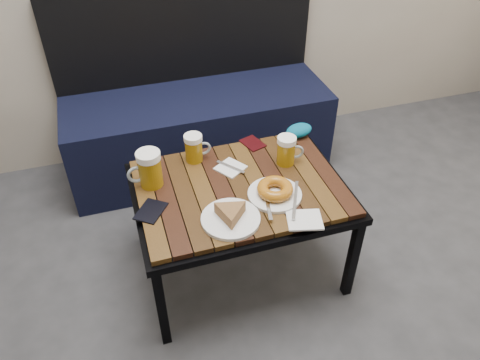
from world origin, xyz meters
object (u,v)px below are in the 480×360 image
object	(u,v)px
beer_mug_right	(287,150)
passport_burgundy	(253,143)
beer_mug_left	(149,169)
passport_navy	(151,211)
plate_pie	(231,215)
knit_pouch	(299,130)
bench	(198,123)
cafe_table	(240,194)
beer_mug_centre	(194,148)
plate_bagel	(275,191)

from	to	relation	value
beer_mug_right	passport_burgundy	bearing A→B (deg)	127.23
beer_mug_left	passport_navy	world-z (taller)	beer_mug_left
plate_pie	knit_pouch	distance (m)	0.63
beer_mug_left	passport_burgundy	xyz separation A→B (m)	(0.47, 0.15, -0.07)
bench	cafe_table	world-z (taller)	bench
passport_navy	cafe_table	bearing A→B (deg)	43.77
cafe_table	beer_mug_right	size ratio (longest dim) A/B	6.67
beer_mug_right	knit_pouch	bearing A→B (deg)	63.18
passport_burgundy	knit_pouch	size ratio (longest dim) A/B	0.84
beer_mug_centre	passport_burgundy	size ratio (longest dim) A/B	1.14
beer_mug_right	passport_navy	xyz separation A→B (m)	(-0.59, -0.13, -0.06)
bench	plate_bagel	distance (m)	0.95
passport_navy	bench	bearing A→B (deg)	103.30
beer_mug_centre	plate_pie	xyz separation A→B (m)	(0.04, -0.40, -0.04)
cafe_table	plate_bagel	xyz separation A→B (m)	(0.11, -0.10, 0.07)
beer_mug_centre	passport_navy	size ratio (longest dim) A/B	1.01
beer_mug_right	knit_pouch	xyz separation A→B (m)	(0.13, 0.17, -0.04)
passport_navy	knit_pouch	bearing A→B (deg)	59.54
beer_mug_right	plate_pie	world-z (taller)	beer_mug_right
bench	passport_burgundy	size ratio (longest dim) A/B	13.10
bench	passport_navy	world-z (taller)	bench
bench	beer_mug_centre	world-z (taller)	bench
knit_pouch	passport_burgundy	bearing A→B (deg)	180.00
beer_mug_right	plate_bagel	size ratio (longest dim) A/B	0.48
beer_mug_centre	passport_navy	world-z (taller)	beer_mug_centre
passport_burgundy	knit_pouch	world-z (taller)	knit_pouch
plate_pie	plate_bagel	distance (m)	0.21
bench	beer_mug_left	bearing A→B (deg)	-115.96
plate_bagel	knit_pouch	size ratio (longest dim) A/B	2.07
beer_mug_centre	knit_pouch	world-z (taller)	beer_mug_centre
beer_mug_left	plate_bagel	size ratio (longest dim) A/B	0.57
cafe_table	plate_bagel	distance (m)	0.16
knit_pouch	beer_mug_right	bearing A→B (deg)	-127.12
bench	passport_burgundy	distance (m)	0.61
passport_navy	passport_burgundy	bearing A→B (deg)	67.96
beer_mug_right	passport_burgundy	distance (m)	0.20
plate_bagel	beer_mug_centre	bearing A→B (deg)	126.63
beer_mug_left	plate_pie	size ratio (longest dim) A/B	0.70
cafe_table	passport_navy	size ratio (longest dim) A/B	6.94
passport_burgundy	plate_pie	bearing A→B (deg)	-136.47
bench	beer_mug_right	distance (m)	0.81
beer_mug_left	bench	bearing A→B (deg)	-117.93
cafe_table	bench	bearing A→B (deg)	89.24
beer_mug_right	plate_bagel	bearing A→B (deg)	-112.50
plate_bagel	cafe_table	bearing A→B (deg)	137.23
cafe_table	beer_mug_centre	size ratio (longest dim) A/B	6.89
beer_mug_left	beer_mug_right	world-z (taller)	beer_mug_left
plate_pie	beer_mug_right	bearing A→B (deg)	39.59
beer_mug_right	plate_bagel	world-z (taller)	beer_mug_right
knit_pouch	bench	bearing A→B (deg)	122.04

